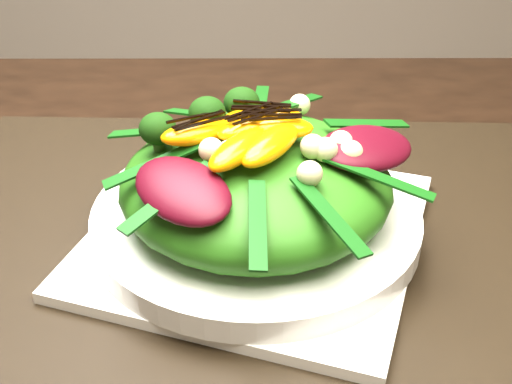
{
  "coord_description": "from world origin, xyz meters",
  "views": [
    {
      "loc": [
        0.26,
        -0.39,
        1.08
      ],
      "look_at": [
        0.26,
        0.05,
        0.8
      ],
      "focal_mm": 48.0,
      "sensor_mm": 36.0,
      "label": 1
    }
  ],
  "objects_px": {
    "salad_bowl": "(256,218)",
    "lettuce_mound": "(256,183)",
    "orange_segment": "(232,115)",
    "plate_base": "(256,233)",
    "placemat": "(256,240)"
  },
  "relations": [
    {
      "from": "salad_bowl",
      "to": "orange_segment",
      "type": "relative_size",
      "value": 4.2
    },
    {
      "from": "lettuce_mound",
      "to": "orange_segment",
      "type": "relative_size",
      "value": 3.41
    },
    {
      "from": "salad_bowl",
      "to": "lettuce_mound",
      "type": "distance_m",
      "value": 0.03
    },
    {
      "from": "placemat",
      "to": "lettuce_mound",
      "type": "bearing_deg",
      "value": 0.0
    },
    {
      "from": "lettuce_mound",
      "to": "orange_segment",
      "type": "distance_m",
      "value": 0.06
    },
    {
      "from": "salad_bowl",
      "to": "lettuce_mound",
      "type": "xyz_separation_m",
      "value": [
        0.0,
        0.0,
        0.03
      ]
    },
    {
      "from": "plate_base",
      "to": "lettuce_mound",
      "type": "distance_m",
      "value": 0.05
    },
    {
      "from": "placemat",
      "to": "plate_base",
      "type": "distance_m",
      "value": 0.01
    },
    {
      "from": "salad_bowl",
      "to": "lettuce_mound",
      "type": "height_order",
      "value": "lettuce_mound"
    },
    {
      "from": "plate_base",
      "to": "orange_segment",
      "type": "height_order",
      "value": "orange_segment"
    },
    {
      "from": "plate_base",
      "to": "orange_segment",
      "type": "bearing_deg",
      "value": 118.58
    },
    {
      "from": "placemat",
      "to": "orange_segment",
      "type": "xyz_separation_m",
      "value": [
        -0.02,
        0.03,
        0.09
      ]
    },
    {
      "from": "placemat",
      "to": "salad_bowl",
      "type": "height_order",
      "value": "salad_bowl"
    },
    {
      "from": "lettuce_mound",
      "to": "orange_segment",
      "type": "xyz_separation_m",
      "value": [
        -0.02,
        0.03,
        0.04
      ]
    },
    {
      "from": "plate_base",
      "to": "lettuce_mound",
      "type": "relative_size",
      "value": 1.19
    }
  ]
}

